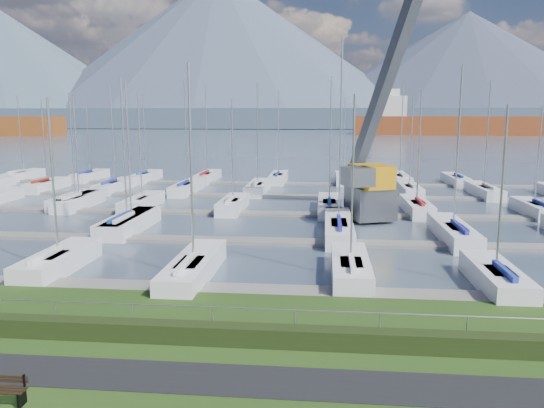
# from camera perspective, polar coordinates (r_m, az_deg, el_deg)

# --- Properties ---
(path) EXTENTS (160.00, 2.00, 0.04)m
(path) POSITION_cam_1_polar(r_m,az_deg,el_deg) (17.30, -5.14, -18.29)
(path) COLOR black
(path) RESTS_ON grass
(water) EXTENTS (800.00, 540.00, 0.20)m
(water) POSITION_cam_1_polar(r_m,az_deg,el_deg) (278.16, 5.07, 7.78)
(water) COLOR #455466
(hedge) EXTENTS (80.00, 0.70, 0.70)m
(hedge) POSITION_cam_1_polar(r_m,az_deg,el_deg) (19.46, -3.69, -13.87)
(hedge) COLOR black
(hedge) RESTS_ON grass
(fence) EXTENTS (80.00, 0.04, 0.04)m
(fence) POSITION_cam_1_polar(r_m,az_deg,el_deg) (19.51, -3.53, -11.11)
(fence) COLOR gray
(fence) RESTS_ON grass
(foothill) EXTENTS (900.00, 80.00, 12.00)m
(foothill) POSITION_cam_1_polar(r_m,az_deg,el_deg) (348.03, 5.21, 9.19)
(foothill) COLOR #435263
(foothill) RESTS_ON water
(mountains) EXTENTS (1190.00, 360.00, 115.00)m
(mountains) POSITION_cam_1_polar(r_m,az_deg,el_deg) (424.42, 6.41, 14.73)
(mountains) COLOR #414E5F
(mountains) RESTS_ON water
(docks) EXTENTS (90.00, 41.60, 0.25)m
(docks) POSITION_cam_1_polar(r_m,az_deg,el_deg) (44.89, 1.75, -1.10)
(docks) COLOR slate
(docks) RESTS_ON water
(crane) EXTENTS (7.62, 12.96, 22.35)m
(crane) POSITION_cam_1_polar(r_m,az_deg,el_deg) (43.62, 11.16, 5.77)
(crane) COLOR #515358
(crane) RESTS_ON water
(cargo_ship_mid) EXTENTS (95.78, 26.94, 21.50)m
(cargo_ship_mid) POSITION_cam_1_polar(r_m,az_deg,el_deg) (240.58, 19.37, 7.96)
(cargo_ship_mid) COLOR brown
(cargo_ship_mid) RESTS_ON water
(sailboat_fleet) EXTENTS (75.81, 50.33, 13.75)m
(sailboat_fleet) POSITION_cam_1_polar(r_m,az_deg,el_deg) (47.04, -0.24, 6.22)
(sailboat_fleet) COLOR #203DA2
(sailboat_fleet) RESTS_ON water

